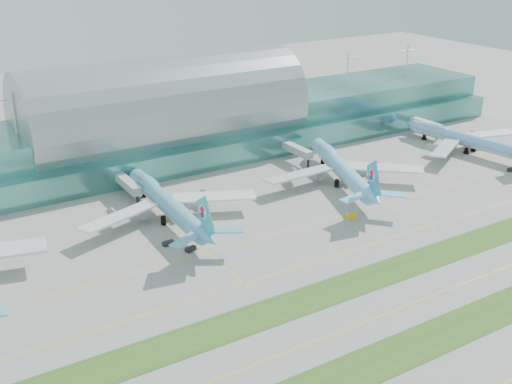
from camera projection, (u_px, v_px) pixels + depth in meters
ground at (361, 286)px, 176.88m from camera, size 700.00×700.00×0.00m
terminal at (165, 125)px, 272.88m from camera, size 340.00×69.10×36.00m
grass_strip_near at (437, 336)px, 154.83m from camera, size 420.00×12.00×0.08m
grass_strip_far at (356, 283)px, 178.44m from camera, size 420.00×12.00×0.08m
taxiline_a at (506, 382)px, 139.10m from camera, size 420.00×0.35×0.01m
taxiline_b at (396, 310)px, 165.86m from camera, size 420.00×0.35×0.01m
taxiline_c at (321, 260)px, 191.05m from camera, size 420.00×0.35×0.01m
taxiline_d at (280, 232)px, 208.36m from camera, size 420.00×0.35×0.01m
airliner_b at (166, 202)px, 216.30m from camera, size 63.21×71.76×19.76m
airliner_c at (341, 167)px, 247.61m from camera, size 60.74×70.69×20.13m
airliner_d at (463, 138)px, 283.97m from camera, size 59.14×67.59×18.61m
gse_c at (191, 249)px, 195.98m from camera, size 3.65×2.27×1.40m
gse_d at (168, 243)px, 199.64m from camera, size 3.73×1.95×1.38m
gse_e at (352, 216)px, 218.11m from camera, size 3.82×2.76×1.66m
gse_f at (368, 184)px, 246.15m from camera, size 3.36×1.85×1.25m
gse_g at (511, 170)px, 261.25m from camera, size 3.42×1.86×1.36m
gse_h at (496, 149)px, 284.95m from camera, size 4.65×3.20×1.80m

